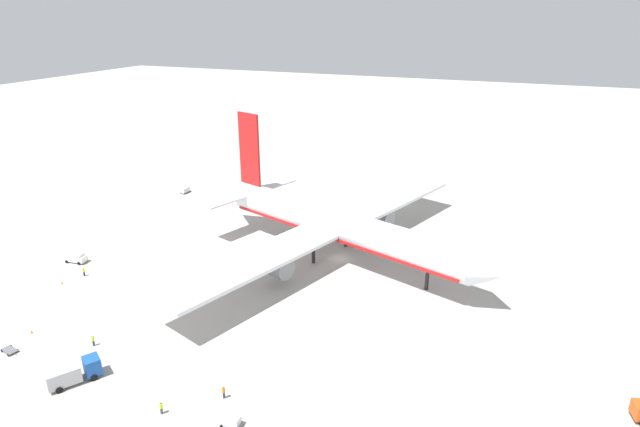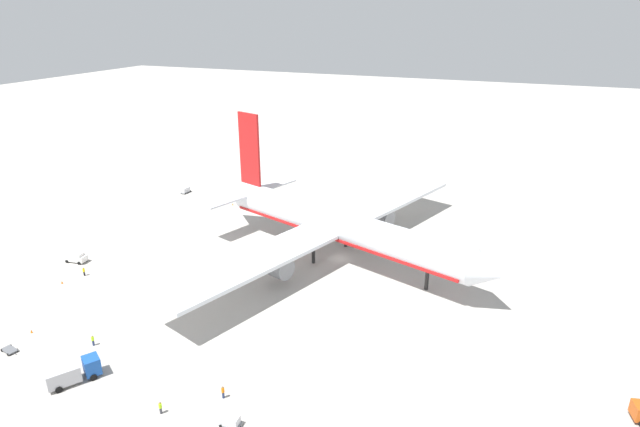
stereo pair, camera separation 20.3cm
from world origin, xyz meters
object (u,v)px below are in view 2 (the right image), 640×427
at_px(service_van, 76,257).
at_px(baggage_cart_1, 10,350).
at_px(baggage_cart_2, 230,421).
at_px(ground_worker_3, 160,408).
at_px(ground_worker_2, 93,340).
at_px(service_truck_3, 73,372).
at_px(ground_worker_1, 84,271).
at_px(traffic_cone_3, 233,204).
at_px(baggage_cart_0, 186,190).
at_px(airliner, 336,225).
at_px(traffic_cone_0, 31,331).
at_px(ground_worker_0, 223,392).
at_px(traffic_cone_2, 62,282).
at_px(traffic_cone_1, 231,190).

xyz_separation_m(service_van, baggage_cart_1, (13.83, -26.19, -0.77)).
relative_size(baggage_cart_2, ground_worker_3, 1.85).
bearing_deg(ground_worker_2, service_van, 139.82).
distance_m(service_truck_3, baggage_cart_1, 14.23).
height_order(ground_worker_1, traffic_cone_3, ground_worker_1).
bearing_deg(traffic_cone_3, baggage_cart_0, 168.02).
bearing_deg(ground_worker_2, airliner, 61.91).
xyz_separation_m(baggage_cart_2, traffic_cone_0, (-38.88, 5.23, -0.47)).
relative_size(service_van, ground_worker_0, 2.51).
relative_size(ground_worker_0, traffic_cone_3, 3.26).
height_order(service_truck_3, baggage_cart_0, service_truck_3).
bearing_deg(baggage_cart_1, airliner, 55.69).
distance_m(airliner, baggage_cart_2, 49.34).
distance_m(airliner, service_van, 51.97).
xyz_separation_m(ground_worker_2, ground_worker_3, (18.43, -7.84, 0.01)).
distance_m(service_truck_3, traffic_cone_2, 30.76).
distance_m(service_van, ground_worker_1, 7.07).
xyz_separation_m(baggage_cart_0, traffic_cone_3, (17.02, -3.61, -0.54)).
height_order(airliner, traffic_cone_3, airliner).
distance_m(baggage_cart_2, ground_worker_3, 9.21).
xyz_separation_m(ground_worker_0, traffic_cone_0, (-35.45, 1.36, -0.64)).
bearing_deg(baggage_cart_0, airliner, -22.54).
bearing_deg(service_truck_3, ground_worker_2, 117.58).
xyz_separation_m(service_truck_3, ground_worker_1, (-22.01, 23.80, -0.69)).
distance_m(baggage_cart_1, ground_worker_2, 11.83).
bearing_deg(traffic_cone_1, traffic_cone_2, -90.64).
bearing_deg(ground_worker_0, ground_worker_1, 155.84).
xyz_separation_m(baggage_cart_2, ground_worker_1, (-45.71, 22.83, 0.11)).
xyz_separation_m(baggage_cart_1, traffic_cone_0, (-1.09, 4.71, 0.01)).
bearing_deg(baggage_cart_2, traffic_cone_2, 158.15).
relative_size(service_truck_3, baggage_cart_2, 2.17).
bearing_deg(traffic_cone_1, airliner, -33.84).
height_order(baggage_cart_0, traffic_cone_1, baggage_cart_0).
bearing_deg(traffic_cone_2, service_van, 119.88).
xyz_separation_m(baggage_cart_2, ground_worker_2, (-27.52, 6.35, 0.13)).
height_order(baggage_cart_0, baggage_cart_1, baggage_cart_0).
distance_m(service_van, baggage_cart_1, 29.63).
bearing_deg(baggage_cart_2, ground_worker_3, -170.69).
xyz_separation_m(service_van, traffic_cone_2, (4.48, -7.80, -0.76)).
bearing_deg(service_van, airliner, 25.23).
relative_size(ground_worker_0, ground_worker_1, 1.06).
bearing_deg(ground_worker_2, ground_worker_0, -5.88).
relative_size(service_van, traffic_cone_0, 8.16).
bearing_deg(ground_worker_0, traffic_cone_0, 177.81).
relative_size(service_van, ground_worker_3, 2.58).
bearing_deg(baggage_cart_1, baggage_cart_2, -0.78).
distance_m(baggage_cart_0, ground_worker_3, 86.22).
xyz_separation_m(baggage_cart_1, ground_worker_3, (28.70, -2.00, 0.62)).
bearing_deg(service_truck_3, traffic_cone_3, 103.43).
distance_m(ground_worker_2, traffic_cone_1, 72.78).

